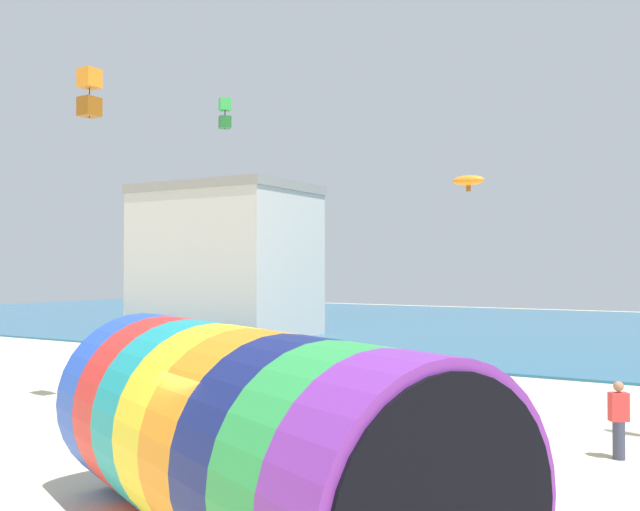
% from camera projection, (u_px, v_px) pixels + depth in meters
% --- Properties ---
extents(sea, '(120.00, 40.00, 0.10)m').
position_uv_depth(sea, '(637.00, 333.00, 41.39)').
color(sea, '#236084').
rests_on(sea, ground).
extents(giant_inflatable_tube, '(8.31, 6.01, 3.01)m').
position_uv_depth(giant_inflatable_tube, '(246.00, 439.00, 9.61)').
color(giant_inflatable_tube, blue).
rests_on(giant_inflatable_tube, ground).
extents(kite_green_box, '(0.37, 0.37, 0.75)m').
position_uv_depth(kite_green_box, '(225.00, 113.00, 16.79)').
color(kite_green_box, green).
extents(kite_orange_box, '(0.50, 0.50, 1.39)m').
position_uv_depth(kite_orange_box, '(89.00, 93.00, 19.35)').
color(kite_orange_box, orange).
extents(kite_orange_parafoil, '(0.84, 0.44, 0.43)m').
position_uv_depth(kite_orange_parafoil, '(468.00, 180.00, 17.82)').
color(kite_orange_parafoil, orange).
extents(bystander_near_water, '(0.37, 0.42, 1.76)m').
position_uv_depth(bystander_near_water, '(116.00, 374.00, 19.60)').
color(bystander_near_water, black).
rests_on(bystander_near_water, ground).
extents(bystander_mid_beach, '(0.42, 0.38, 1.56)m').
position_uv_depth(bystander_mid_beach, '(619.00, 420.00, 14.21)').
color(bystander_mid_beach, '#383D56').
rests_on(bystander_mid_beach, ground).
extents(promenade_building, '(9.20, 6.76, 8.44)m').
position_uv_depth(promenade_building, '(226.00, 261.00, 39.89)').
color(promenade_building, beige).
rests_on(promenade_building, ground).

